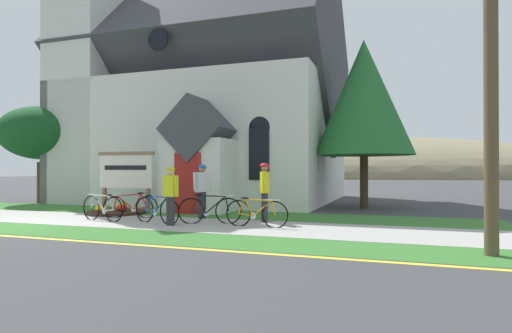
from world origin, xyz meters
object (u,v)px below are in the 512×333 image
Objects in this scene: church_sign at (126,172)px; bicycle_red at (102,208)px; cyclist_in_white_jersey at (202,187)px; cyclist_in_orange_jersey at (265,187)px; bicycle_silver at (210,210)px; roadside_conifer at (364,98)px; bicycle_blue at (157,210)px; bicycle_green at (256,213)px; yard_deciduous_tree at (41,133)px; utility_pole at (484,20)px; bicycle_orange at (131,206)px; cyclist_in_blue_jersey at (170,192)px.

bicycle_red is at bearing -69.35° from church_sign.
cyclist_in_white_jersey is 2.07m from cyclist_in_orange_jersey.
roadside_conifer reaches higher than bicycle_silver.
church_sign reaches higher than cyclist_in_white_jersey.
roadside_conifer is (5.19, 6.60, 3.96)m from bicycle_blue.
yard_deciduous_tree is (-12.04, 4.56, 2.82)m from bicycle_green.
cyclist_in_white_jersey is 0.25× the size of roadside_conifer.
cyclist_in_white_jersey is (2.56, 1.44, 0.60)m from bicycle_red.
cyclist_in_white_jersey is 0.98× the size of cyclist_in_orange_jersey.
bicycle_red is 4.84m from cyclist_in_orange_jersey.
bicycle_silver is 3.30m from bicycle_red.
utility_pole is at bearing -22.87° from bicycle_green.
bicycle_orange is 0.98× the size of bicycle_red.
bicycle_green is at bearing 2.90° from bicycle_red.
roadside_conifer reaches higher than cyclist_in_blue_jersey.
utility_pole is 1.71× the size of yard_deciduous_tree.
church_sign is 2.67m from bicycle_red.
cyclist_in_white_jersey is at bearing 155.24° from utility_pole.
bicycle_silver is at bearing -8.70° from bicycle_orange.
bicycle_blue is at bearing -156.03° from cyclist_in_orange_jersey.
cyclist_in_blue_jersey is 8.94m from roadside_conifer.
bicycle_orange is 0.38× the size of yard_deciduous_tree.
cyclist_in_blue_jersey is 0.21× the size of utility_pole.
bicycle_red is at bearing -177.10° from bicycle_green.
bicycle_orange is (-1.49, 0.87, -0.02)m from bicycle_blue.
yard_deciduous_tree is at bearing 161.20° from cyclist_in_white_jersey.
roadside_conifer is 1.50× the size of yard_deciduous_tree.
bicycle_silver is at bearing -121.24° from roadside_conifer.
church_sign reaches higher than cyclist_in_blue_jersey.
utility_pole is (9.41, -2.78, 3.83)m from bicycle_orange.
utility_pole is (7.31, -1.64, 3.27)m from cyclist_in_blue_jersey.
bicycle_silver is 1.00× the size of cyclist_in_white_jersey.
utility_pole is (7.18, -3.31, 3.21)m from cyclist_in_white_jersey.
cyclist_in_orange_jersey is (2.20, 1.52, 0.08)m from cyclist_in_blue_jersey.
cyclist_in_white_jersey is at bearing 175.77° from cyclist_in_orange_jersey.
bicycle_orange is at bearing 151.30° from cyclist_in_blue_jersey.
yard_deciduous_tree is at bearing 159.27° from bicycle_green.
bicycle_orange reaches higher than bicycle_green.
cyclist_in_white_jersey is 1.05× the size of cyclist_in_blue_jersey.
roadside_conifer reaches higher than bicycle_green.
cyclist_in_white_jersey reaches higher than bicycle_red.
cyclist_in_white_jersey is at bearing -130.61° from roadside_conifer.
utility_pole is 8.94m from roadside_conifer.
bicycle_silver is 1.35m from cyclist_in_white_jersey.
cyclist_in_orange_jersey is at bearing -10.48° from church_sign.
bicycle_red is 9.18m from yard_deciduous_tree.
bicycle_green is 2.41m from cyclist_in_blue_jersey.
cyclist_in_blue_jersey is at bearing -94.43° from cyclist_in_white_jersey.
bicycle_green is (1.46, -0.22, -0.01)m from bicycle_silver.
utility_pole is at bearing -21.49° from church_sign.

